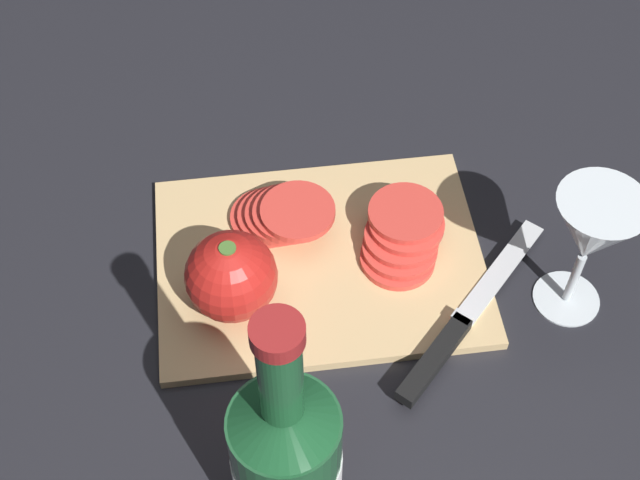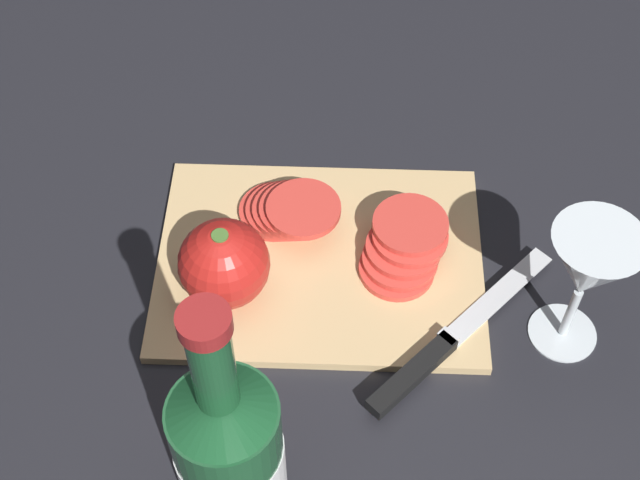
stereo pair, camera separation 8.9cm
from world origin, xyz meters
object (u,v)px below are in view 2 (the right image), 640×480
Objects in this scene: knife at (429,357)px; tomato_slice_stack_near at (404,247)px; tomato_slice_stack_far at (289,210)px; wine_glass at (588,270)px; whole_tomato at (224,264)px; wine_bottle at (231,458)px.

tomato_slice_stack_near is (0.02, -0.12, 0.01)m from knife.
wine_glass is at bearing 156.06° from tomato_slice_stack_far.
tomato_slice_stack_far is at bearing 84.62° from knife.
tomato_slice_stack_far reaches higher than knife.
knife is (0.13, 0.04, -0.09)m from wine_glass.
whole_tomato is 0.11m from tomato_slice_stack_far.
wine_bottle is at bearing 175.04° from knife.
tomato_slice_stack_near is 1.04× the size of tomato_slice_stack_far.
wine_bottle is 0.31m from tomato_slice_stack_near.
whole_tomato is 0.18m from tomato_slice_stack_near.
knife is at bearing -138.81° from wine_bottle.
wine_glass is at bearing 174.50° from whole_tomato.
whole_tomato is at bearing -81.77° from wine_bottle.
whole_tomato is at bearing 57.70° from tomato_slice_stack_far.
tomato_slice_stack_far is (0.28, -0.12, -0.08)m from wine_glass.
wine_bottle is at bearing 31.89° from wine_glass.
knife is at bearing 100.60° from tomato_slice_stack_near.
whole_tomato is 0.80× the size of tomato_slice_stack_near.
wine_bottle reaches higher than whole_tomato.
tomato_slice_stack_near is at bearing -165.51° from whole_tomato.
knife is at bearing 130.77° from tomato_slice_stack_far.
wine_bottle reaches higher than tomato_slice_stack_far.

